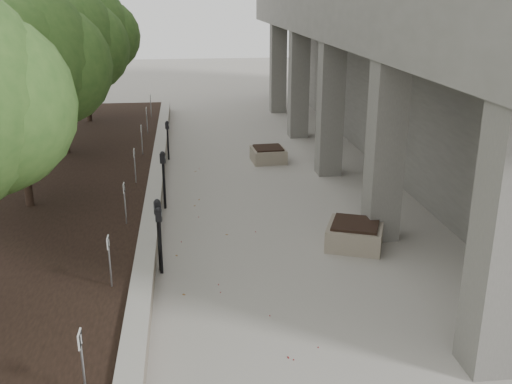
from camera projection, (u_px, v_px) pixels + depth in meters
retaining_wall at (155, 193)px, 15.64m from camera, size 0.39×26.00×0.50m
planting_bed at (13, 200)px, 15.23m from camera, size 7.00×26.00×0.40m
crabapple_tree_3 at (16, 94)px, 13.42m from camera, size 4.60×4.00×5.44m
crabapple_tree_4 at (58, 68)px, 18.12m from camera, size 4.60×4.00×5.44m
crabapple_tree_5 at (83, 52)px, 22.82m from camera, size 4.60×4.00×5.44m
parking_sign_2 at (83, 364)px, 7.39m from camera, size 0.04×0.22×0.96m
parking_sign_3 at (110, 262)px, 10.21m from camera, size 0.04×0.22×0.96m
parking_sign_4 at (125, 204)px, 13.02m from camera, size 0.04×0.22×0.96m
parking_sign_5 at (135, 166)px, 15.84m from camera, size 0.04×0.22×0.96m
parking_sign_6 at (142, 140)px, 18.66m from camera, size 0.04×0.22×0.96m
parking_sign_7 at (147, 120)px, 21.48m from camera, size 0.04×0.22×0.96m
parking_sign_8 at (151, 106)px, 24.29m from camera, size 0.04×0.22×0.96m
parking_meter_2 at (159, 235)px, 11.60m from camera, size 0.17×0.14×1.54m
parking_meter_3 at (160, 241)px, 11.50m from camera, size 0.15×0.12×1.41m
parking_meter_4 at (164, 180)px, 15.00m from camera, size 0.17×0.14×1.54m
parking_meter_5 at (168, 140)px, 19.47m from camera, size 0.15×0.13×1.33m
planter_front at (355, 234)px, 12.91m from camera, size 1.54×1.54×0.55m
planter_back at (268, 154)px, 19.37m from camera, size 1.14×1.14×0.50m
berry_scatter at (232, 263)px, 12.15m from camera, size 3.30×14.10×0.02m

